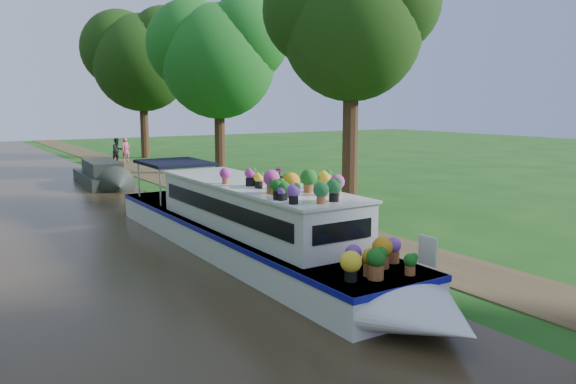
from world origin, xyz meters
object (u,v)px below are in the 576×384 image
(second_boat, at_px, (102,176))
(pedestrian_pink, at_px, (126,150))
(plant_boat, at_px, (254,225))
(pedestrian_dark, at_px, (117,150))

(second_boat, xyz_separation_m, pedestrian_pink, (4.01, 9.66, 0.35))
(second_boat, bearing_deg, plant_boat, -86.89)
(plant_boat, bearing_deg, pedestrian_dark, 81.61)
(plant_boat, bearing_deg, pedestrian_pink, 80.34)
(plant_boat, xyz_separation_m, pedestrian_pink, (4.15, 24.38, -0.03))
(pedestrian_pink, distance_m, pedestrian_dark, 0.56)
(pedestrian_pink, relative_size, pedestrian_dark, 1.00)
(second_boat, bearing_deg, pedestrian_pink, 71.09)
(plant_boat, relative_size, second_boat, 2.28)
(plant_boat, xyz_separation_m, second_boat, (0.14, 14.72, -0.39))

